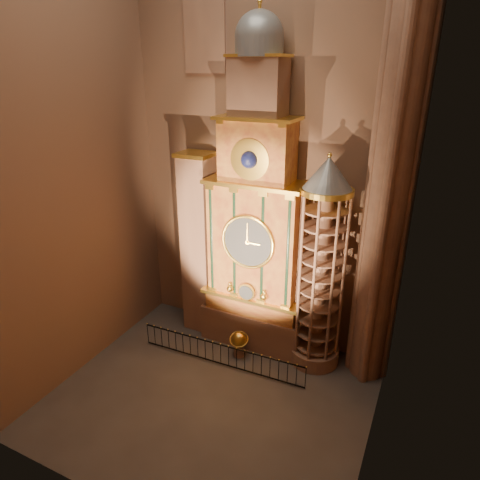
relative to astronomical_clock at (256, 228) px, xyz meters
The scene contains 11 objects.
floor 8.32m from the astronomical_clock, 90.00° to the right, with size 14.00×14.00×0.00m, color #383330.
wall_back 4.45m from the astronomical_clock, 90.00° to the left, with size 22.00×22.00×0.00m, color brown.
wall_left 9.61m from the astronomical_clock, 144.66° to the right, with size 22.00×22.00×0.00m, color brown.
wall_right 9.61m from the astronomical_clock, 35.34° to the right, with size 22.00×22.00×0.00m, color brown.
astronomical_clock is the anchor object (origin of this frame).
portrait_tower 3.73m from the astronomical_clock, behind, with size 1.80×1.60×10.20m.
stair_turret 3.78m from the astronomical_clock, ahead, with size 2.50×2.50×10.80m.
gothic_pier 7.48m from the astronomical_clock, ahead, with size 2.04×2.04×22.00m.
stained_glass_window 10.37m from the astronomical_clock, 163.43° to the left, with size 2.20×0.14×5.20m.
celestial_globe 6.05m from the astronomical_clock, 95.64° to the right, with size 1.20×1.16×1.44m.
iron_railing 6.65m from the astronomical_clock, 103.52° to the right, with size 8.87×0.31×1.22m.
Camera 1 is at (7.92, -13.49, 14.27)m, focal length 32.00 mm.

